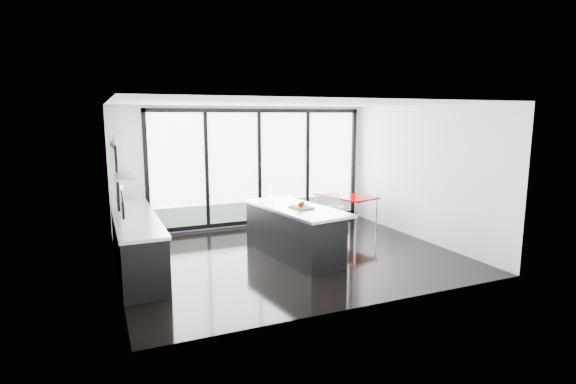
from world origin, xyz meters
name	(u,v)px	position (x,y,z in m)	size (l,w,h in m)	color
floor	(289,255)	(0.00, 0.00, 0.00)	(6.00, 5.00, 0.00)	black
ceiling	(290,103)	(0.00, 0.00, 2.80)	(6.00, 5.00, 0.00)	white
wall_back	(258,172)	(0.27, 2.47, 1.27)	(6.00, 0.09, 2.80)	silver
wall_front	(366,207)	(0.00, -2.50, 1.40)	(6.00, 0.00, 2.80)	silver
wall_left	(114,180)	(-2.97, 0.27, 1.56)	(0.26, 5.00, 2.80)	silver
wall_right	(421,173)	(3.00, 0.00, 1.40)	(0.00, 5.00, 2.80)	silver
counter_cabinets	(136,242)	(-2.67, 0.40, 0.46)	(0.69, 3.24, 1.36)	black
island	(293,231)	(0.04, -0.07, 0.47)	(1.32, 2.41, 1.21)	black
bar_stool_near	(336,237)	(0.80, -0.32, 0.35)	(0.45, 0.45, 0.71)	silver
bar_stool_far	(334,224)	(1.16, 0.40, 0.39)	(0.49, 0.49, 0.78)	silver
red_table	(345,211)	(2.10, 1.53, 0.37)	(0.80, 1.40, 0.75)	#A10201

